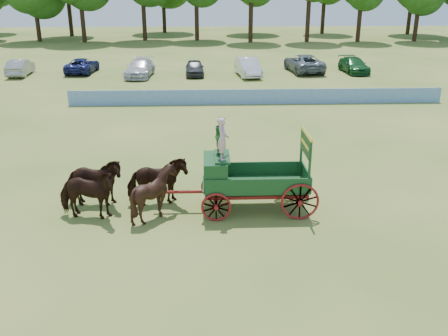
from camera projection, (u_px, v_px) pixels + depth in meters
ground at (335, 220)px, 18.03m from camera, size 160.00×160.00×0.00m
horse_lead_left at (87, 194)px, 17.81m from camera, size 2.38×1.34×1.91m
horse_lead_right at (93, 183)px, 18.83m from camera, size 2.27×1.04×1.91m
horse_wheel_left at (155, 193)px, 17.90m from camera, size 1.85×1.67×1.91m
horse_wheel_right at (157, 182)px, 18.93m from camera, size 2.42×1.44×1.91m
farm_dray at (237, 171)px, 18.33m from camera, size 6.00×2.00×3.67m
sponsor_banner at (257, 97)px, 34.63m from camera, size 26.00×0.08×1.05m
parked_cars at (188, 66)px, 45.64m from camera, size 37.42×7.64×1.63m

